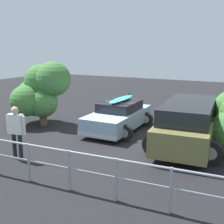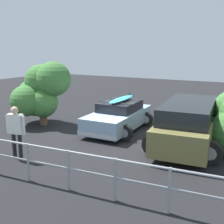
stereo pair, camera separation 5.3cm
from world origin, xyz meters
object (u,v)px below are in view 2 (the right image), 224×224
at_px(sedan_car, 119,116).
at_px(person_bystander, 16,128).
at_px(suv_car, 188,124).
at_px(bush_near_left, 40,92).

bearing_deg(sedan_car, person_bystander, 72.83).
relative_size(suv_car, bush_near_left, 1.65).
xyz_separation_m(sedan_car, person_bystander, (1.42, 4.58, 0.44)).
bearing_deg(sedan_car, suv_car, 167.64).
relative_size(sedan_car, suv_car, 0.81).
bearing_deg(bush_near_left, person_bystander, 122.08).
bearing_deg(bush_near_left, sedan_car, -166.75).
xyz_separation_m(suv_car, bush_near_left, (6.97, 0.17, 0.70)).
height_order(sedan_car, bush_near_left, bush_near_left).
bearing_deg(suv_car, bush_near_left, 1.41).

